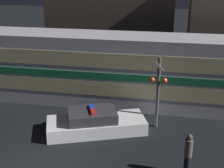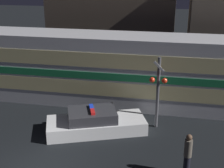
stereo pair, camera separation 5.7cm
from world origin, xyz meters
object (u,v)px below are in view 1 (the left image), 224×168
object	(u,v)px
police_car	(95,123)
pedestrian	(188,155)
train	(125,70)
crossing_signal_near	(158,89)

from	to	relation	value
police_car	pedestrian	xyz separation A→B (m)	(4.49, -2.83, 0.47)
pedestrian	police_car	bearing A→B (deg)	147.78
train	pedestrian	distance (m)	7.81
train	crossing_signal_near	bearing A→B (deg)	-53.82
train	police_car	distance (m)	4.41
train	police_car	xyz separation A→B (m)	(-0.89, -4.00, -1.64)
pedestrian	crossing_signal_near	bearing A→B (deg)	110.52
police_car	crossing_signal_near	xyz separation A→B (m)	(3.03, 1.08, 1.68)
police_car	train	bearing A→B (deg)	56.27
police_car	pedestrian	world-z (taller)	pedestrian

